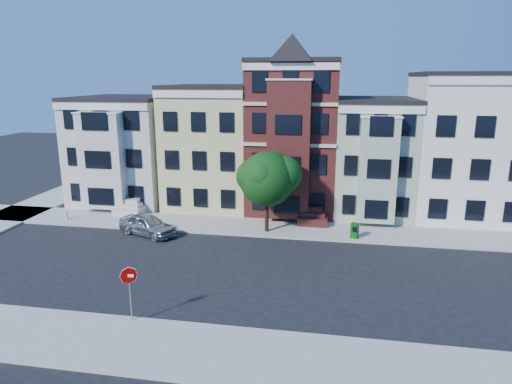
% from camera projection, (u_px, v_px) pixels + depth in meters
% --- Properties ---
extents(ground, '(120.00, 120.00, 0.00)m').
position_uv_depth(ground, '(269.00, 274.00, 25.92)').
color(ground, black).
extents(far_sidewalk, '(60.00, 4.00, 0.15)m').
position_uv_depth(far_sidewalk, '(285.00, 229.00, 33.55)').
color(far_sidewalk, '#9E9B93').
rests_on(far_sidewalk, ground).
extents(near_sidewalk, '(60.00, 4.00, 0.15)m').
position_uv_depth(near_sidewalk, '(240.00, 355.00, 18.26)').
color(near_sidewalk, '#9E9B93').
rests_on(near_sidewalk, ground).
extents(house_white, '(8.00, 9.00, 9.00)m').
position_uv_depth(house_white, '(129.00, 150.00, 41.19)').
color(house_white, beige).
rests_on(house_white, ground).
extents(house_yellow, '(7.00, 9.00, 10.00)m').
position_uv_depth(house_yellow, '(214.00, 147.00, 39.73)').
color(house_yellow, '#CEC281').
rests_on(house_yellow, ground).
extents(house_brown, '(7.00, 9.00, 12.00)m').
position_uv_depth(house_brown, '(295.00, 137.00, 38.31)').
color(house_brown, '#411714').
rests_on(house_brown, ground).
extents(house_green, '(6.00, 9.00, 9.00)m').
position_uv_depth(house_green, '(373.00, 157.00, 37.59)').
color(house_green, '#9CAB91').
rests_on(house_green, ground).
extents(house_cream, '(8.00, 9.00, 11.00)m').
position_uv_depth(house_cream, '(464.00, 147.00, 36.17)').
color(house_cream, white).
rests_on(house_cream, ground).
extents(street_tree, '(7.39, 7.39, 7.14)m').
position_uv_depth(street_tree, '(267.00, 183.00, 31.95)').
color(street_tree, '#164A15').
rests_on(street_tree, far_sidewalk).
extents(parked_car, '(4.78, 3.32, 1.51)m').
position_uv_depth(parked_car, '(148.00, 225.00, 32.29)').
color(parked_car, '#A1A4A9').
rests_on(parked_car, ground).
extents(newspaper_box, '(0.60, 0.57, 1.06)m').
position_uv_depth(newspaper_box, '(355.00, 231.00, 31.28)').
color(newspaper_box, '#0A5311').
rests_on(newspaper_box, far_sidewalk).
extents(fire_hydrant, '(0.23, 0.23, 0.60)m').
position_uv_depth(fire_hydrant, '(67.00, 216.00, 35.46)').
color(fire_hydrant, beige).
rests_on(fire_hydrant, far_sidewalk).
extents(stop_sign, '(0.81, 0.27, 2.94)m').
position_uv_depth(stop_sign, '(130.00, 290.00, 20.41)').
color(stop_sign, '#B70100').
rests_on(stop_sign, near_sidewalk).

